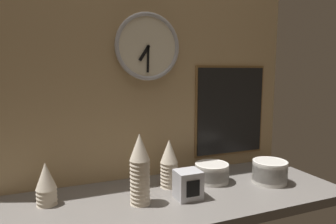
# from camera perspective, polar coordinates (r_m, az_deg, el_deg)

# --- Properties ---
(ground_plane) EXTENTS (1.60, 0.56, 0.04)m
(ground_plane) POSITION_cam_1_polar(r_m,az_deg,el_deg) (1.30, -1.80, -16.55)
(ground_plane) COLOR slate
(wall_tiled_back) EXTENTS (1.60, 0.03, 1.05)m
(wall_tiled_back) POSITION_cam_1_polar(r_m,az_deg,el_deg) (1.44, -5.58, 8.14)
(wall_tiled_back) COLOR tan
(wall_tiled_back) RESTS_ON ground_plane
(cup_stack_center) EXTENTS (0.08, 0.08, 0.28)m
(cup_stack_center) POSITION_cam_1_polar(r_m,az_deg,el_deg) (1.18, -5.39, -10.77)
(cup_stack_center) COLOR beige
(cup_stack_center) RESTS_ON ground_plane
(cup_stack_left) EXTENTS (0.08, 0.08, 0.17)m
(cup_stack_left) POSITION_cam_1_polar(r_m,az_deg,el_deg) (1.28, -22.21, -12.55)
(cup_stack_left) COLOR beige
(cup_stack_left) RESTS_ON ground_plane
(cup_stack_center_right) EXTENTS (0.08, 0.08, 0.22)m
(cup_stack_center_right) POSITION_cam_1_polar(r_m,az_deg,el_deg) (1.35, 0.20, -9.74)
(cup_stack_center_right) COLOR beige
(cup_stack_center_right) RESTS_ON ground_plane
(bowl_stack_far_right) EXTENTS (0.16, 0.16, 0.10)m
(bowl_stack_far_right) POSITION_cam_1_polar(r_m,az_deg,el_deg) (1.49, 18.80, -10.60)
(bowl_stack_far_right) COLOR beige
(bowl_stack_far_right) RESTS_ON ground_plane
(bowl_stack_right) EXTENTS (0.16, 0.16, 0.09)m
(bowl_stack_right) POSITION_cam_1_polar(r_m,az_deg,el_deg) (1.44, 8.34, -11.24)
(bowl_stack_right) COLOR beige
(bowl_stack_right) RESTS_ON ground_plane
(wall_clock) EXTENTS (0.31, 0.03, 0.31)m
(wall_clock) POSITION_cam_1_polar(r_m,az_deg,el_deg) (1.42, -3.89, 12.31)
(wall_clock) COLOR beige
(menu_board) EXTENTS (0.42, 0.01, 0.48)m
(menu_board) POSITION_cam_1_polar(r_m,az_deg,el_deg) (1.65, 11.77, 0.21)
(menu_board) COLOR olive
(napkin_dispenser) EXTENTS (0.10, 0.10, 0.12)m
(napkin_dispenser) POSITION_cam_1_polar(r_m,az_deg,el_deg) (1.25, 3.83, -13.62)
(napkin_dispenser) COLOR #B7B7BC
(napkin_dispenser) RESTS_ON ground_plane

